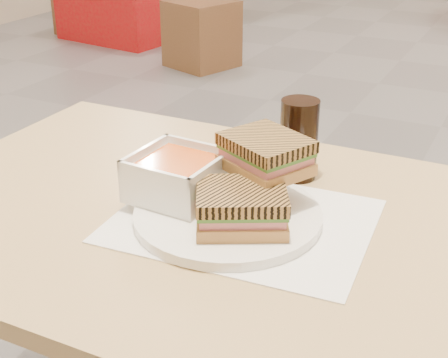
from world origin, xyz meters
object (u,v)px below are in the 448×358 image
at_px(soup_bowl, 178,178).
at_px(bg_chair_0l, 87,5).
at_px(cola_glass, 299,139).
at_px(main_table, 257,285).
at_px(panini_lower, 241,207).
at_px(bg_chair_0r, 202,34).
at_px(plate, 228,215).

height_order(soup_bowl, bg_chair_0l, soup_bowl).
bearing_deg(cola_glass, bg_chair_0l, 132.76).
xyz_separation_m(main_table, bg_chair_0l, (-3.14, 3.57, -0.40)).
distance_m(panini_lower, bg_chair_0r, 3.65).
bearing_deg(main_table, panini_lower, -102.34).
relative_size(cola_glass, bg_chair_0l, 0.30).
height_order(plate, soup_bowl, soup_bowl).
relative_size(bg_chair_0l, bg_chair_0r, 0.91).
xyz_separation_m(panini_lower, bg_chair_0l, (-3.13, 3.61, -0.56)).
bearing_deg(main_table, bg_chair_0l, 131.33).
bearing_deg(main_table, plate, -162.84).
bearing_deg(bg_chair_0l, plate, -49.20).
bearing_deg(cola_glass, plate, -100.93).
bearing_deg(bg_chair_0l, cola_glass, -47.24).
relative_size(main_table, bg_chair_0l, 2.60).
bearing_deg(soup_bowl, cola_glass, 54.29).
bearing_deg(cola_glass, main_table, -87.70).
bearing_deg(main_table, bg_chair_0r, 119.98).
distance_m(panini_lower, cola_glass, 0.23).
distance_m(main_table, bg_chair_0r, 3.59).
xyz_separation_m(soup_bowl, bg_chair_0r, (-1.64, 3.09, -0.57)).
xyz_separation_m(plate, soup_bowl, (-0.09, 0.01, 0.04)).
distance_m(soup_bowl, bg_chair_0r, 3.55).
bearing_deg(cola_glass, bg_chair_0r, 121.42).
xyz_separation_m(plate, bg_chair_0l, (-3.10, 3.59, -0.53)).
distance_m(cola_glass, bg_chair_0r, 3.46).
height_order(main_table, bg_chair_0r, main_table).
height_order(main_table, cola_glass, cola_glass).
xyz_separation_m(soup_bowl, cola_glass, (0.13, 0.18, 0.02)).
height_order(bg_chair_0l, bg_chair_0r, bg_chair_0l).
xyz_separation_m(plate, panini_lower, (0.04, -0.03, 0.04)).
relative_size(main_table, soup_bowl, 8.66).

